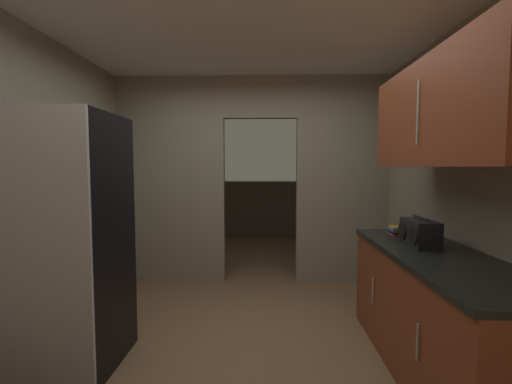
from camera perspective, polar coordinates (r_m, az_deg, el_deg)
ground at (r=3.16m, az=-2.09°, el=-24.02°), size 20.00×20.00×0.00m
kitchen_overhead_slab at (r=3.52m, az=-1.59°, el=23.40°), size 3.84×7.58×0.06m
kitchen_partition at (r=4.58m, az=-1.05°, el=2.76°), size 3.44×0.12×2.62m
adjoining_room_shell at (r=6.69m, az=0.06°, el=2.54°), size 3.44×3.17×2.62m
kitchen_flank_right at (r=2.91m, az=34.75°, el=-0.10°), size 0.10×4.29×2.62m
refrigerator at (r=3.00m, az=-28.10°, el=-7.05°), size 0.75×0.79×1.87m
lower_cabinet_run at (r=2.95m, az=26.99°, el=-17.16°), size 0.66×1.99×0.88m
upper_cabinet_counterside at (r=2.78m, az=27.93°, el=11.16°), size 0.36×1.79×0.73m
boombox at (r=3.01m, az=24.69°, el=-5.97°), size 0.19×0.36×0.23m
book_stack at (r=3.43m, az=21.56°, el=-5.78°), size 0.14×0.16×0.08m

